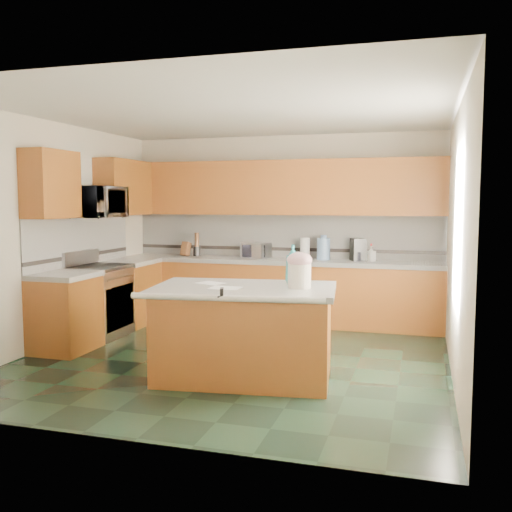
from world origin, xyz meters
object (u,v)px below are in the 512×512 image
(island_top, at_px, (244,289))
(soap_bottle_island, at_px, (293,264))
(coffee_maker, at_px, (358,250))
(treat_jar, at_px, (299,276))
(knife_block, at_px, (186,249))
(island_base, at_px, (244,336))
(toaster_oven, at_px, (256,250))

(island_top, height_order, soap_bottle_island, soap_bottle_island)
(soap_bottle_island, bearing_deg, coffee_maker, 68.77)
(treat_jar, distance_m, soap_bottle_island, 0.31)
(treat_jar, xyz_separation_m, knife_block, (-2.32, 2.64, -0.01))
(island_base, height_order, soap_bottle_island, soap_bottle_island)
(island_top, distance_m, knife_block, 3.24)
(treat_jar, height_order, soap_bottle_island, soap_bottle_island)
(toaster_oven, bearing_deg, coffee_maker, 22.35)
(toaster_oven, height_order, coffee_maker, coffee_maker)
(island_base, height_order, toaster_oven, toaster_oven)
(treat_jar, height_order, coffee_maker, coffee_maker)
(knife_block, height_order, toaster_oven, toaster_oven)
(soap_bottle_island, bearing_deg, knife_block, 120.72)
(coffee_maker, bearing_deg, soap_bottle_island, -123.62)
(treat_jar, xyz_separation_m, soap_bottle_island, (-0.13, 0.27, 0.08))
(island_top, xyz_separation_m, toaster_oven, (-0.68, 2.70, 0.14))
(toaster_oven, bearing_deg, island_top, -54.76)
(island_base, bearing_deg, soap_bottle_island, 31.34)
(island_top, relative_size, toaster_oven, 4.58)
(island_base, relative_size, soap_bottle_island, 4.21)
(island_base, xyz_separation_m, toaster_oven, (-0.68, 2.70, 0.60))
(island_top, bearing_deg, coffee_maker, 66.55)
(island_top, distance_m, toaster_oven, 2.79)
(island_base, relative_size, treat_jar, 7.12)
(toaster_oven, bearing_deg, soap_bottle_island, -44.21)
(soap_bottle_island, xyz_separation_m, toaster_oven, (-1.09, 2.37, -0.09))
(island_top, bearing_deg, knife_block, 116.34)
(island_base, height_order, knife_block, knife_block)
(island_top, height_order, toaster_oven, toaster_oven)
(toaster_oven, relative_size, coffee_maker, 1.23)
(treat_jar, bearing_deg, knife_block, 139.86)
(soap_bottle_island, bearing_deg, treat_jar, -76.88)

